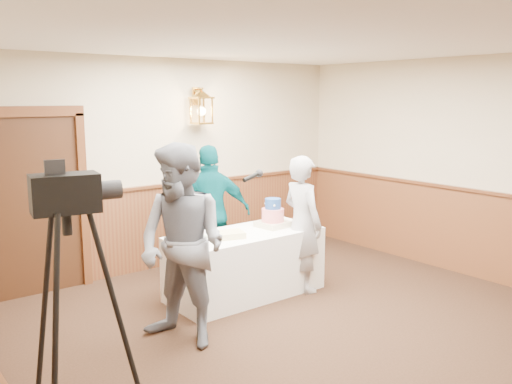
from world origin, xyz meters
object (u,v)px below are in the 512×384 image
display_table (245,264)px  interviewer (182,246)px  sheet_cake_green (189,238)px  tv_camera_rig (73,315)px  tiered_cake (273,216)px  assistant_p (211,214)px  sheet_cake_yellow (229,235)px  baker (302,224)px

display_table → interviewer: (-1.22, -0.65, 0.57)m
sheet_cake_green → tv_camera_rig: 2.19m
tiered_cake → interviewer: (-1.64, -0.67, 0.06)m
tiered_cake → interviewer: 1.78m
display_table → assistant_p: assistant_p is taller
sheet_cake_yellow → display_table: bearing=15.2°
sheet_cake_yellow → baker: size_ratio=0.20×
baker → display_table: bearing=69.0°
sheet_cake_green → assistant_p: bearing=42.4°
display_table → baker: bearing=-23.2°
tiered_cake → tv_camera_rig: size_ratio=0.20×
tiered_cake → sheet_cake_yellow: size_ratio=1.13×
baker → sheet_cake_yellow: bearing=80.2°
interviewer → tiered_cake: bearing=91.7°
assistant_p → tiered_cake: bearing=145.6°
interviewer → tv_camera_rig: interviewer is taller
tiered_cake → assistant_p: (-0.44, 0.68, -0.03)m
baker → assistant_p: (-0.65, 0.97, 0.05)m
display_table → baker: baker is taller
assistant_p → tv_camera_rig: (-2.45, -1.97, -0.06)m
sheet_cake_yellow → tv_camera_rig: 2.48m
tv_camera_rig → tiered_cake: bearing=34.0°
sheet_cake_yellow → tv_camera_rig: size_ratio=0.18×
display_table → sheet_cake_green: size_ratio=5.97×
assistant_p → tv_camera_rig: size_ratio=0.96×
tv_camera_rig → sheet_cake_yellow: bearing=38.7°
sheet_cake_green → display_table: bearing=-3.7°
sheet_cake_green → baker: size_ratio=0.19×
sheet_cake_yellow → baker: 0.95m
sheet_cake_green → assistant_p: (0.71, 0.64, 0.07)m
tiered_cake → interviewer: interviewer is taller
display_table → interviewer: 1.49m
tiered_cake → assistant_p: 0.81m
interviewer → assistant_p: interviewer is taller
baker → assistant_p: size_ratio=0.95×
sheet_cake_green → assistant_p: assistant_p is taller
display_table → sheet_cake_green: 0.83m
interviewer → baker: size_ratio=1.16×
sheet_cake_yellow → tiered_cake: bearing=7.5°
display_table → tv_camera_rig: tv_camera_rig is taller
tv_camera_rig → assistant_p: bearing=48.7°
sheet_cake_green → baker: baker is taller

